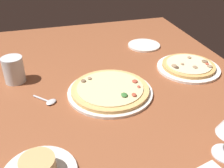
{
  "coord_description": "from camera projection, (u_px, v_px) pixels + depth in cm",
  "views": [
    {
      "loc": [
        -80.95,
        23.92,
        57.31
      ],
      "look_at": [
        -1.19,
        1.05,
        7.0
      ],
      "focal_mm": 43.11,
      "sensor_mm": 36.0,
      "label": 1
    }
  ],
  "objects": [
    {
      "name": "dining_table",
      "position": [
        114.0,
        93.0,
        1.01
      ],
      "size": [
        150.0,
        110.0,
        4.0
      ],
      "primitive_type": "cube",
      "color": "brown",
      "rests_on": "ground"
    },
    {
      "name": "pizza_main",
      "position": [
        110.0,
        90.0,
        0.97
      ],
      "size": [
        30.74,
        30.74,
        3.36
      ],
      "color": "silver",
      "rests_on": "dining_table"
    },
    {
      "name": "pizza_side",
      "position": [
        188.0,
        67.0,
        1.13
      ],
      "size": [
        26.02,
        26.02,
        3.28
      ],
      "color": "white",
      "rests_on": "dining_table"
    },
    {
      "name": "water_glass",
      "position": [
        14.0,
        71.0,
        1.02
      ],
      "size": [
        7.87,
        7.87,
        10.08
      ],
      "color": "silver",
      "rests_on": "dining_table"
    },
    {
      "name": "side_plate",
      "position": [
        144.0,
        45.0,
        1.34
      ],
      "size": [
        15.86,
        15.86,
        0.9
      ],
      "primitive_type": "cylinder",
      "color": "silver",
      "rests_on": "dining_table"
    },
    {
      "name": "spoon",
      "position": [
        49.0,
        101.0,
        0.92
      ],
      "size": [
        8.62,
        8.31,
        1.0
      ],
      "color": "silver",
      "rests_on": "dining_table"
    }
  ]
}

